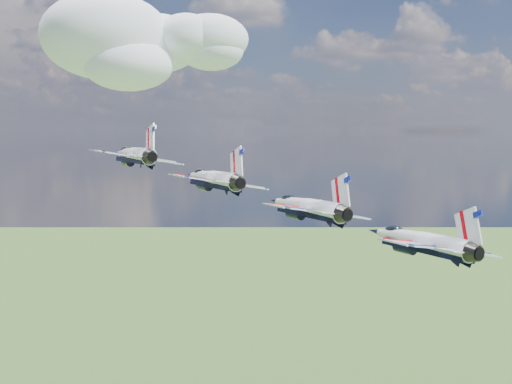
{
  "coord_description": "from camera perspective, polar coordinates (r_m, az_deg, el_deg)",
  "views": [
    {
      "loc": [
        -18.46,
        -54.01,
        149.33
      ],
      "look_at": [
        -4.47,
        17.44,
        142.43
      ],
      "focal_mm": 45.0,
      "sensor_mm": 36.0,
      "label": 1
    }
  ],
  "objects": [
    {
      "name": "cloud_far",
      "position": [
        229.34,
        -8.42,
        12.16
      ],
      "size": [
        63.52,
        49.91,
        24.95
      ],
      "primitive_type": "ellipsoid",
      "color": "white"
    },
    {
      "name": "jet_3",
      "position": [
        65.45,
        14.18,
        -4.2
      ],
      "size": [
        15.68,
        18.75,
        6.61
      ],
      "primitive_type": null,
      "rotation": [
        0.0,
        0.17,
        0.29
      ],
      "color": "white"
    },
    {
      "name": "jet_2",
      "position": [
        70.07,
        4.37,
        -1.31
      ],
      "size": [
        15.68,
        18.75,
        6.61
      ],
      "primitive_type": null,
      "rotation": [
        0.0,
        0.17,
        0.29
      ],
      "color": "white"
    },
    {
      "name": "jet_0",
      "position": [
        84.64,
        -10.91,
        3.25
      ],
      "size": [
        15.68,
        18.75,
        6.61
      ],
      "primitive_type": null,
      "rotation": [
        0.0,
        0.17,
        0.29
      ],
      "color": "white"
    },
    {
      "name": "jet_1",
      "position": [
        76.62,
        -3.99,
        1.2
      ],
      "size": [
        15.68,
        18.75,
        6.61
      ],
      "primitive_type": null,
      "rotation": [
        0.0,
        0.17,
        0.29
      ],
      "color": "silver"
    }
  ]
}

